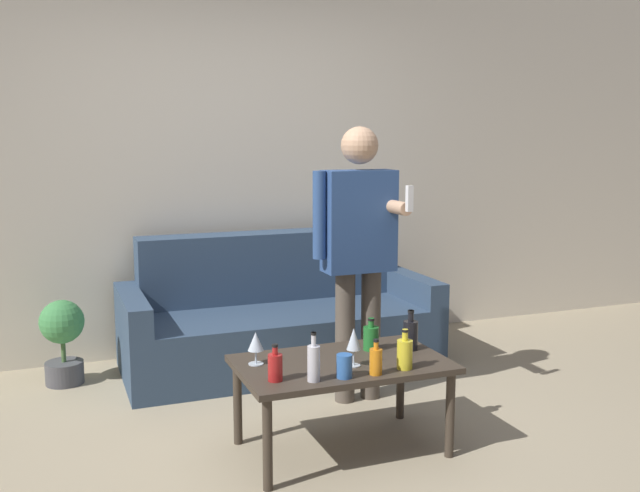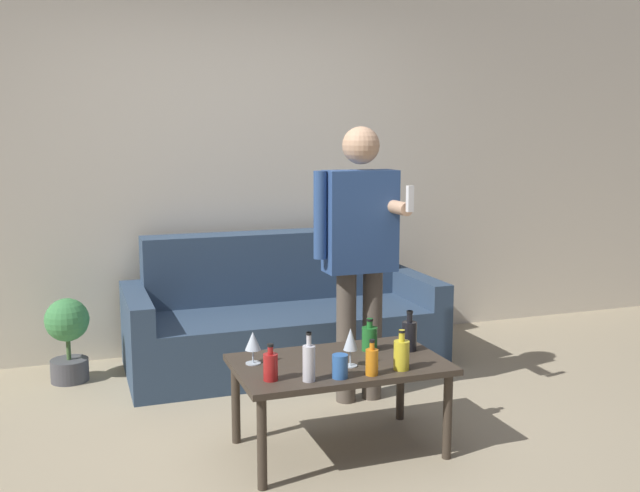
{
  "view_description": "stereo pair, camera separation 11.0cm",
  "coord_description": "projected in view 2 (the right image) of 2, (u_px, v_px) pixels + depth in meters",
  "views": [
    {
      "loc": [
        -1.14,
        -3.01,
        1.54
      ],
      "look_at": [
        0.22,
        0.5,
        0.95
      ],
      "focal_mm": 40.0,
      "sensor_mm": 36.0,
      "label": 1
    },
    {
      "loc": [
        -1.03,
        -3.05,
        1.54
      ],
      "look_at": [
        0.22,
        0.5,
        0.95
      ],
      "focal_mm": 40.0,
      "sensor_mm": 36.0,
      "label": 2
    }
  ],
  "objects": [
    {
      "name": "bottle_yellow",
      "position": [
        370.0,
        338.0,
        3.61
      ],
      "size": [
        0.08,
        0.08,
        0.17
      ],
      "color": "#23752D",
      "rests_on": "coffee_table"
    },
    {
      "name": "wine_glass_near",
      "position": [
        351.0,
        340.0,
        3.35
      ],
      "size": [
        0.07,
        0.07,
        0.19
      ],
      "color": "silver",
      "rests_on": "coffee_table"
    },
    {
      "name": "wine_glass_far",
      "position": [
        253.0,
        342.0,
        3.39
      ],
      "size": [
        0.08,
        0.08,
        0.16
      ],
      "color": "silver",
      "rests_on": "coffee_table"
    },
    {
      "name": "person_standing_front",
      "position": [
        359.0,
        242.0,
        4.05
      ],
      "size": [
        0.48,
        0.41,
        1.59
      ],
      "color": "brown",
      "rests_on": "ground_plane"
    },
    {
      "name": "bottle_orange",
      "position": [
        271.0,
        366.0,
        3.17
      ],
      "size": [
        0.07,
        0.07,
        0.17
      ],
      "color": "#B21E1E",
      "rests_on": "coffee_table"
    },
    {
      "name": "bottle_green",
      "position": [
        409.0,
        335.0,
        3.61
      ],
      "size": [
        0.07,
        0.07,
        0.21
      ],
      "color": "black",
      "rests_on": "coffee_table"
    },
    {
      "name": "ground_plane",
      "position": [
        312.0,
        459.0,
        3.42
      ],
      "size": [
        16.0,
        16.0,
        0.0
      ],
      "primitive_type": "plane",
      "color": "tan"
    },
    {
      "name": "bottle_red",
      "position": [
        401.0,
        354.0,
        3.31
      ],
      "size": [
        0.07,
        0.07,
        0.19
      ],
      "color": "yellow",
      "rests_on": "coffee_table"
    },
    {
      "name": "coffee_table",
      "position": [
        339.0,
        371.0,
        3.45
      ],
      "size": [
        1.01,
        0.61,
        0.45
      ],
      "color": "#3D3328",
      "rests_on": "ground_plane"
    },
    {
      "name": "wall_back",
      "position": [
        222.0,
        162.0,
        5.04
      ],
      "size": [
        8.0,
        0.06,
        2.7
      ],
      "color": "beige",
      "rests_on": "ground_plane"
    },
    {
      "name": "couch",
      "position": [
        281.0,
        319.0,
        4.83
      ],
      "size": [
        2.06,
        0.89,
        0.87
      ],
      "color": "#334760",
      "rests_on": "ground_plane"
    },
    {
      "name": "cup_on_table",
      "position": [
        340.0,
        366.0,
        3.2
      ],
      "size": [
        0.07,
        0.07,
        0.11
      ],
      "color": "#3366B2",
      "rests_on": "coffee_table"
    },
    {
      "name": "bottle_clear",
      "position": [
        372.0,
        361.0,
        3.24
      ],
      "size": [
        0.06,
        0.06,
        0.17
      ],
      "color": "orange",
      "rests_on": "coffee_table"
    },
    {
      "name": "bottle_dark",
      "position": [
        309.0,
        362.0,
        3.16
      ],
      "size": [
        0.06,
        0.06,
        0.22
      ],
      "color": "silver",
      "rests_on": "coffee_table"
    },
    {
      "name": "potted_plant",
      "position": [
        68.0,
        334.0,
        4.46
      ],
      "size": [
        0.27,
        0.27,
        0.53
      ],
      "color": "#4C4C51",
      "rests_on": "ground_plane"
    }
  ]
}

